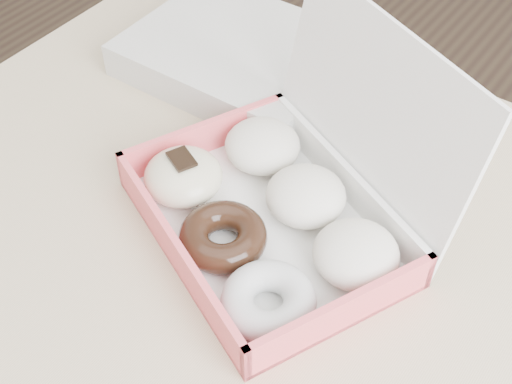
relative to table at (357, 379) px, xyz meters
The scene contains 3 objects.
table is the anchor object (origin of this frame).
donut_box 0.19m from the table, 155.52° to the left, with size 0.36×0.34×0.20m.
newspapers 0.44m from the table, 142.14° to the left, with size 0.27×0.22×0.04m, color silver.
Camera 1 is at (0.13, -0.35, 1.31)m, focal length 50.00 mm.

